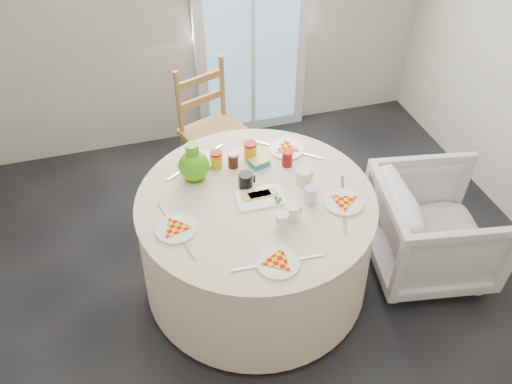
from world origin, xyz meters
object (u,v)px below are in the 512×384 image
object	(u,v)px
table	(256,241)
armchair	(435,225)
green_pitcher	(194,163)
wooden_chair	(217,137)

from	to	relation	value
table	armchair	world-z (taller)	armchair
table	green_pitcher	xyz separation A→B (m)	(-0.32, 0.28, 0.49)
table	wooden_chair	xyz separation A→B (m)	(-0.01, 1.07, 0.09)
wooden_chair	green_pitcher	world-z (taller)	green_pitcher
armchair	green_pitcher	size ratio (longest dim) A/B	3.13
table	armchair	xyz separation A→B (m)	(1.19, -0.21, 0.02)
wooden_chair	green_pitcher	bearing A→B (deg)	-132.12
armchair	green_pitcher	distance (m)	1.65
wooden_chair	table	bearing A→B (deg)	-110.30
wooden_chair	armchair	size ratio (longest dim) A/B	1.32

